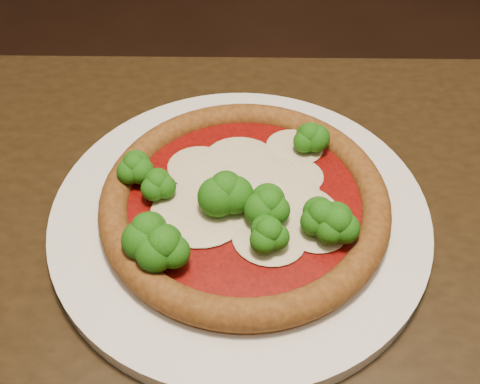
% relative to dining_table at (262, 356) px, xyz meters
% --- Properties ---
extents(dining_table, '(1.31, 1.05, 0.75)m').
position_rel_dining_table_xyz_m(dining_table, '(0.00, 0.00, 0.00)').
color(dining_table, black).
rests_on(dining_table, floor).
extents(plate, '(0.36, 0.36, 0.02)m').
position_rel_dining_table_xyz_m(plate, '(-0.05, 0.08, 0.12)').
color(plate, silver).
rests_on(plate, dining_table).
extents(pizza, '(0.27, 0.27, 0.06)m').
position_rel_dining_table_xyz_m(pizza, '(-0.04, 0.07, 0.14)').
color(pizza, brown).
rests_on(pizza, plate).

